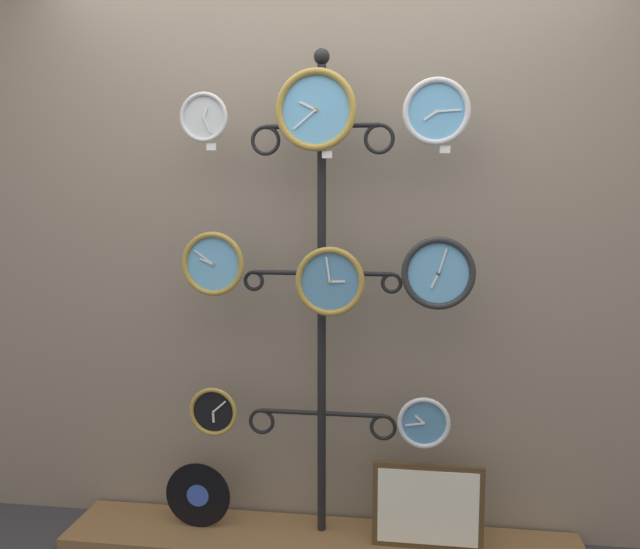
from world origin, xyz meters
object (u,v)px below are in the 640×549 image
(clock_top_center, at_px, (316,110))
(clock_bottom_left, at_px, (214,411))
(clock_top_right, at_px, (436,112))
(vinyl_record, at_px, (198,495))
(display_stand, at_px, (322,377))
(clock_top_left, at_px, (204,117))
(clock_middle_right, at_px, (438,273))
(clock_middle_left, at_px, (213,264))
(clock_bottom_right, at_px, (424,422))
(clock_middle_center, at_px, (330,281))
(picture_frame, at_px, (428,507))

(clock_top_center, height_order, clock_bottom_left, clock_top_center)
(clock_top_right, bearing_deg, vinyl_record, 178.47)
(clock_top_center, bearing_deg, display_stand, 85.22)
(clock_top_left, relative_size, clock_top_right, 0.78)
(clock_middle_right, bearing_deg, clock_top_left, 179.61)
(clock_middle_left, bearing_deg, clock_bottom_right, -1.40)
(clock_middle_left, xyz_separation_m, clock_bottom_left, (-0.00, -0.02, -0.62))
(clock_top_left, relative_size, clock_top_center, 0.63)
(clock_middle_center, bearing_deg, clock_middle_left, 178.71)
(clock_top_center, height_order, clock_middle_center, clock_top_center)
(clock_bottom_left, relative_size, clock_bottom_right, 0.99)
(clock_middle_center, bearing_deg, clock_bottom_left, -179.22)
(display_stand, distance_m, clock_top_left, 1.18)
(clock_middle_center, height_order, clock_bottom_left, clock_middle_center)
(clock_top_right, relative_size, clock_bottom_left, 1.24)
(picture_frame, bearing_deg, clock_top_left, 179.23)
(clock_top_right, xyz_separation_m, clock_bottom_right, (-0.03, -0.03, -1.22))
(clock_middle_right, distance_m, clock_bottom_left, 1.09)
(clock_bottom_right, bearing_deg, vinyl_record, 176.70)
(display_stand, bearing_deg, clock_middle_left, -168.41)
(clock_bottom_right, relative_size, picture_frame, 0.47)
(clock_top_left, height_order, clock_middle_center, clock_top_left)
(clock_middle_left, xyz_separation_m, clock_middle_center, (0.49, -0.01, -0.06))
(clock_top_left, height_order, picture_frame, clock_top_left)
(display_stand, height_order, clock_top_right, display_stand)
(vinyl_record, bearing_deg, clock_top_left, -17.92)
(clock_top_left, height_order, clock_bottom_left, clock_top_left)
(clock_top_center, bearing_deg, clock_middle_left, 178.20)
(clock_top_left, relative_size, clock_middle_left, 0.75)
(display_stand, xyz_separation_m, clock_bottom_right, (0.43, -0.11, -0.14))
(clock_top_right, xyz_separation_m, clock_middle_right, (0.02, -0.00, -0.62))
(clock_top_right, relative_size, clock_middle_right, 0.89)
(clock_middle_left, distance_m, vinyl_record, 1.03)
(display_stand, relative_size, clock_middle_right, 7.24)
(picture_frame, bearing_deg, clock_middle_center, -178.51)
(clock_top_left, relative_size, picture_frame, 0.44)
(clock_top_center, xyz_separation_m, clock_middle_left, (-0.43, 0.01, -0.61))
(display_stand, xyz_separation_m, clock_bottom_left, (-0.44, -0.11, -0.14))
(picture_frame, bearing_deg, vinyl_record, 177.98)
(clock_top_right, xyz_separation_m, clock_middle_left, (-0.89, -0.01, -0.60))
(clock_bottom_right, bearing_deg, clock_middle_right, 30.10)
(clock_middle_right, bearing_deg, clock_bottom_right, -149.90)
(clock_top_center, relative_size, clock_top_right, 1.24)
(clock_top_right, relative_size, clock_middle_center, 0.92)
(display_stand, height_order, clock_middle_right, display_stand)
(clock_top_left, distance_m, clock_top_center, 0.46)
(display_stand, bearing_deg, clock_bottom_left, -166.37)
(clock_top_center, relative_size, clock_bottom_right, 1.52)
(display_stand, distance_m, picture_frame, 0.68)
(clock_bottom_left, distance_m, clock_bottom_right, 0.87)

